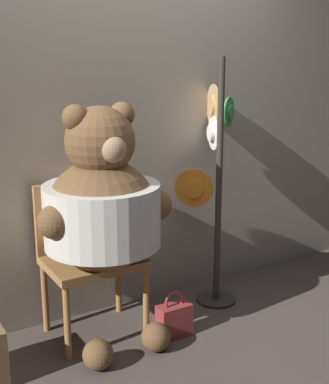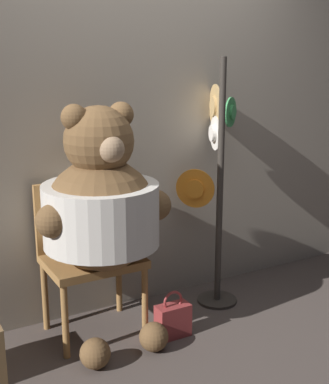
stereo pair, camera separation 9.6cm
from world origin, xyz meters
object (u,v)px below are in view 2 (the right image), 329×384
Objects in this scene: hat_display_rack at (215,175)px; chair at (88,248)px; teddy_bear at (101,207)px; handbag_on_ground at (173,320)px.

chair is at bearing 178.81° from hat_display_rack.
teddy_bear is 0.84m from handbag_on_ground.
hat_display_rack reaches higher than teddy_bear.
hat_display_rack is at bearing 32.81° from handbag_on_ground.
chair is 0.56× the size of hat_display_rack.
teddy_bear reaches higher than chair.
handbag_on_ground is (0.41, -0.36, -0.43)m from chair.
handbag_on_ground is at bearing -29.49° from teddy_bear.
handbag_on_ground is (-0.53, -0.34, -0.80)m from hat_display_rack.
chair is 1.01m from hat_display_rack.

